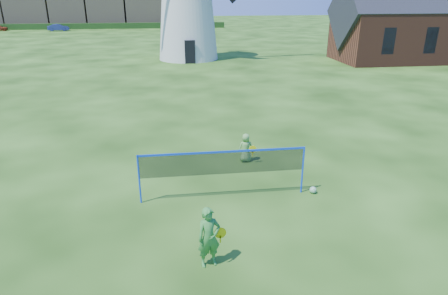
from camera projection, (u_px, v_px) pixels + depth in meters
name	position (u px, v px, depth m)	size (l,w,h in m)	color
ground	(220.00, 199.00, 12.01)	(220.00, 220.00, 0.00)	black
chapel	(411.00, 24.00, 36.02)	(13.80, 6.69, 11.67)	brown
badminton_net	(223.00, 164.00, 11.71)	(5.05, 0.05, 1.55)	blue
player_girl	(209.00, 237.00, 8.84)	(0.72, 0.47, 1.48)	#368736
player_boy	(246.00, 148.00, 14.54)	(0.63, 0.41, 1.09)	#67A44F
play_ball	(313.00, 190.00, 12.33)	(0.22, 0.22, 0.22)	green
terraced_houses	(50.00, 5.00, 74.05)	(57.39, 8.40, 8.12)	#9E8769
hedge	(53.00, 26.00, 69.98)	(62.00, 0.80, 1.00)	#193814
car_right	(58.00, 28.00, 66.86)	(1.20, 3.43, 1.13)	navy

